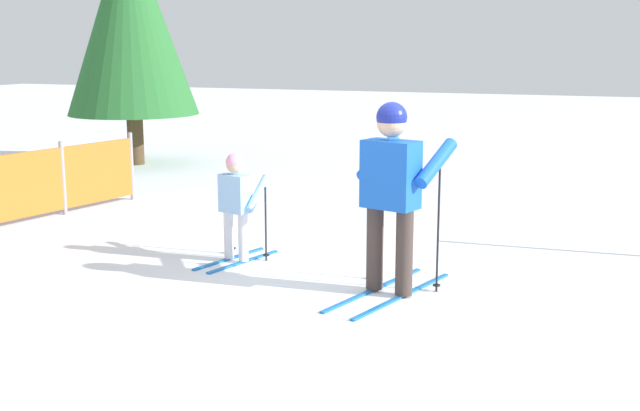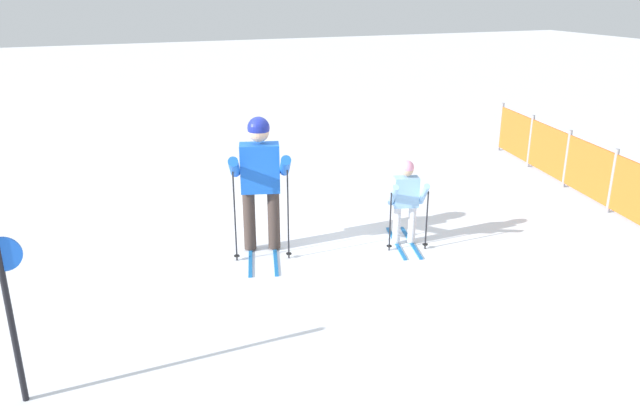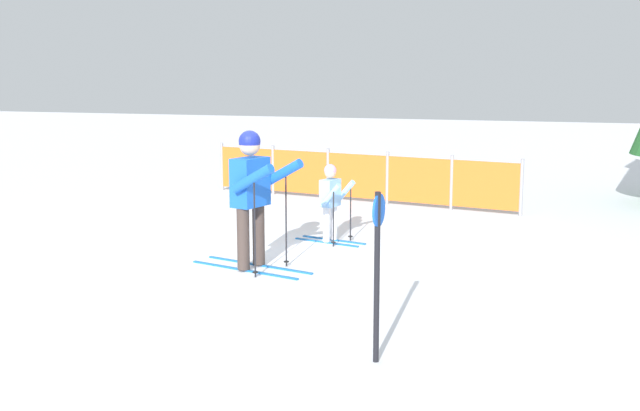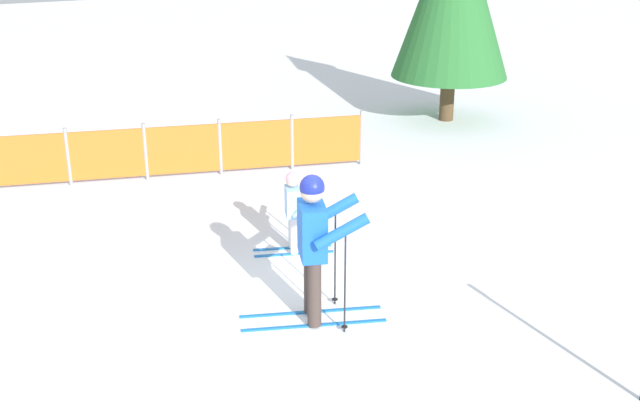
# 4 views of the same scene
# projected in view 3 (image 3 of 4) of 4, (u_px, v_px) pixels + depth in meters

# --- Properties ---
(ground_plane) EXTENTS (60.00, 60.00, 0.00)m
(ground_plane) POSITION_uv_depth(u_px,v_px,m) (249.00, 263.00, 10.31)
(ground_plane) COLOR white
(skier_adult) EXTENTS (1.67, 0.89, 1.73)m
(skier_adult) POSITION_uv_depth(u_px,v_px,m) (252.00, 187.00, 9.86)
(skier_adult) COLOR #1966B2
(skier_adult) RESTS_ON ground_plane
(skier_child) EXTENTS (1.09, 0.57, 1.13)m
(skier_child) POSITION_uv_depth(u_px,v_px,m) (331.00, 197.00, 11.47)
(skier_child) COLOR #1966B2
(skier_child) RESTS_ON ground_plane
(safety_fence) EXTENTS (6.13, 1.25, 0.97)m
(safety_fence) POSITION_uv_depth(u_px,v_px,m) (357.00, 176.00, 15.00)
(safety_fence) COLOR gray
(safety_fence) RESTS_ON ground_plane
(trail_marker) EXTENTS (0.05, 0.28, 1.47)m
(trail_marker) POSITION_uv_depth(u_px,v_px,m) (377.00, 258.00, 6.71)
(trail_marker) COLOR black
(trail_marker) RESTS_ON ground_plane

